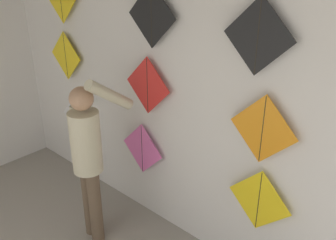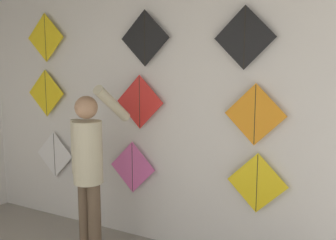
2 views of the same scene
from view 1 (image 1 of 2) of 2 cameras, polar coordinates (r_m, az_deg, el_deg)
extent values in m
cube|color=silver|center=(3.58, -2.47, 4.33)|extent=(5.13, 0.06, 2.80)
cylinder|color=brown|center=(3.84, -11.93, -11.89)|extent=(0.12, 0.12, 0.78)
cylinder|color=brown|center=(3.74, -10.99, -12.95)|extent=(0.12, 0.12, 0.78)
cylinder|color=beige|center=(3.43, -12.41, -3.31)|extent=(0.28, 0.28, 0.58)
sphere|color=tan|center=(3.26, -13.08, 3.20)|extent=(0.21, 0.21, 0.21)
cylinder|color=beige|center=(3.55, -13.61, -1.81)|extent=(0.10, 0.10, 0.52)
cylinder|color=beige|center=(3.22, -8.83, 3.76)|extent=(0.10, 0.48, 0.38)
cube|color=white|center=(4.61, -13.67, 0.40)|extent=(0.55, 0.01, 0.55)
cylinder|color=black|center=(4.61, -13.69, 0.39)|extent=(0.01, 0.01, 0.53)
cube|color=pink|center=(3.82, -3.96, -4.40)|extent=(0.55, 0.01, 0.55)
cylinder|color=black|center=(3.82, -3.98, -4.41)|extent=(0.01, 0.01, 0.53)
cube|color=yellow|center=(3.13, 13.68, -11.83)|extent=(0.55, 0.01, 0.55)
cylinder|color=black|center=(3.13, 13.66, -11.85)|extent=(0.01, 0.01, 0.53)
cube|color=yellow|center=(4.44, -15.31, 9.40)|extent=(0.55, 0.01, 0.55)
cylinder|color=black|center=(4.44, -15.34, 9.39)|extent=(0.01, 0.01, 0.53)
cube|color=red|center=(3.47, -3.13, 5.25)|extent=(0.55, 0.01, 0.55)
cylinder|color=black|center=(3.46, -3.16, 5.24)|extent=(0.01, 0.01, 0.53)
cube|color=orange|center=(2.83, 14.23, -1.41)|extent=(0.55, 0.01, 0.55)
cylinder|color=black|center=(2.83, 14.21, -1.43)|extent=(0.01, 0.01, 0.53)
cube|color=black|center=(3.26, -2.53, 15.59)|extent=(0.55, 0.01, 0.55)
cylinder|color=black|center=(3.26, -2.55, 15.59)|extent=(0.01, 0.01, 0.53)
cube|color=black|center=(2.67, 13.56, 12.28)|extent=(0.55, 0.01, 0.55)
cylinder|color=black|center=(2.66, 13.54, 12.27)|extent=(0.01, 0.01, 0.53)
camera|label=2|loc=(1.25, -98.93, -46.78)|focal=40.00mm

